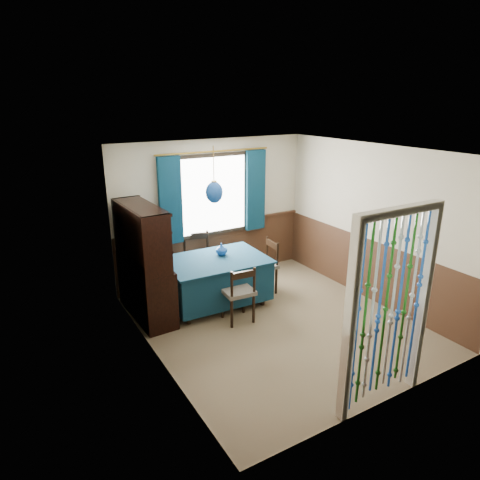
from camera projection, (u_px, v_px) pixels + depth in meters
floor at (276, 323)px, 6.29m from camera, size 4.00×4.00×0.00m
ceiling at (282, 151)px, 5.50m from camera, size 4.00×4.00×0.00m
wall_back at (213, 211)px, 7.53m from camera, size 3.60×0.00×3.60m
wall_front at (395, 299)px, 4.26m from camera, size 3.60×0.00×3.60m
wall_left at (154, 268)px, 5.03m from camera, size 0.00×4.00×4.00m
wall_right at (372, 224)px, 6.76m from camera, size 0.00×4.00×4.00m
wainscot_back at (214, 251)px, 7.75m from camera, size 3.60×0.00×3.60m
wainscot_front at (386, 362)px, 4.51m from camera, size 3.60×0.00×3.60m
wainscot_left at (159, 324)px, 5.27m from camera, size 0.00×4.00×4.00m
wainscot_right at (367, 268)px, 6.99m from camera, size 0.00×4.00×4.00m
window at (214, 195)px, 7.39m from camera, size 1.32×0.12×1.42m
doorway at (388, 314)px, 4.37m from camera, size 1.16×0.12×2.18m
dining_table at (216, 278)px, 6.75m from camera, size 1.62×1.15×0.76m
chair_near at (239, 292)px, 6.21m from camera, size 0.46×0.45×0.88m
chair_far at (197, 259)px, 7.36m from camera, size 0.60×0.59×0.96m
chair_left at (158, 291)px, 6.25m from camera, size 0.47×0.48×0.88m
chair_right at (264, 265)px, 7.19m from camera, size 0.47×0.49×0.90m
sideboard at (145, 279)px, 6.33m from camera, size 0.50×1.33×1.72m
pendant_lamp at (214, 192)px, 6.31m from camera, size 0.26×0.26×0.84m
vase_table at (221, 250)px, 6.80m from camera, size 0.20×0.20×0.18m
bowl_shelf at (153, 246)px, 5.94m from camera, size 0.24×0.24×0.05m
vase_sideboard at (141, 250)px, 6.50m from camera, size 0.18×0.18×0.17m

